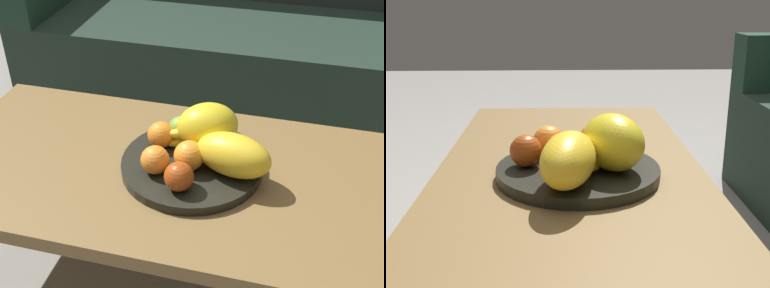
{
  "view_description": "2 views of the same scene",
  "coord_description": "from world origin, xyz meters",
  "views": [
    {
      "loc": [
        0.31,
        -0.96,
        1.18
      ],
      "look_at": [
        0.06,
        0.02,
        0.46
      ],
      "focal_mm": 47.36,
      "sensor_mm": 36.0,
      "label": 1
    },
    {
      "loc": [
        1.05,
        -0.02,
        0.77
      ],
      "look_at": [
        0.06,
        0.02,
        0.46
      ],
      "focal_mm": 45.41,
      "sensor_mm": 36.0,
      "label": 2
    }
  ],
  "objects": [
    {
      "name": "melon_large_front",
      "position": [
        0.08,
        0.09,
        0.47
      ],
      "size": [
        0.19,
        0.18,
        0.12
      ],
      "primitive_type": "ellipsoid",
      "rotation": [
        0.0,
        0.0,
        0.46
      ],
      "color": "yellow",
      "rests_on": "fruit_bowl"
    },
    {
      "name": "banana_bunch",
      "position": [
        0.05,
        0.07,
        0.44
      ],
      "size": [
        0.16,
        0.1,
        0.06
      ],
      "color": "yellow",
      "rests_on": "fruit_bowl"
    },
    {
      "name": "apple_left",
      "position": [
        -0.0,
        0.11,
        0.44
      ],
      "size": [
        0.06,
        0.06,
        0.06
      ],
      "primitive_type": "sphere",
      "color": "#73AC3D",
      "rests_on": "fruit_bowl"
    },
    {
      "name": "orange_right",
      "position": [
        -0.02,
        -0.05,
        0.45
      ],
      "size": [
        0.07,
        0.07,
        0.07
      ],
      "primitive_type": "sphere",
      "color": "orange",
      "rests_on": "fruit_bowl"
    },
    {
      "name": "fruit_bowl",
      "position": [
        0.06,
        0.02,
        0.4
      ],
      "size": [
        0.36,
        0.36,
        0.03
      ],
      "primitive_type": "cylinder",
      "color": "black",
      "rests_on": "coffee_table"
    },
    {
      "name": "coffee_table",
      "position": [
        0.0,
        0.0,
        0.35
      ],
      "size": [
        1.22,
        0.61,
        0.39
      ],
      "color": "brown",
      "rests_on": "ground_plane"
    },
    {
      "name": "ground_plane",
      "position": [
        0.0,
        0.0,
        0.0
      ],
      "size": [
        8.0,
        8.0,
        0.0
      ],
      "primitive_type": "plane",
      "color": "gray"
    },
    {
      "name": "orange_front",
      "position": [
        0.06,
        -0.02,
        0.45
      ],
      "size": [
        0.07,
        0.07,
        0.07
      ],
      "primitive_type": "sphere",
      "color": "orange",
      "rests_on": "fruit_bowl"
    },
    {
      "name": "melon_smaller_beside",
      "position": [
        0.16,
        -0.01,
        0.46
      ],
      "size": [
        0.21,
        0.14,
        0.1
      ],
      "primitive_type": "ellipsoid",
      "rotation": [
        0.0,
        0.0,
        -0.23
      ],
      "color": "yellow",
      "rests_on": "fruit_bowl"
    },
    {
      "name": "apple_front",
      "position": [
        0.05,
        -0.1,
        0.45
      ],
      "size": [
        0.07,
        0.07,
        0.07
      ],
      "primitive_type": "sphere",
      "color": "#A84314",
      "rests_on": "fruit_bowl"
    },
    {
      "name": "orange_left",
      "position": [
        -0.04,
        0.06,
        0.45
      ],
      "size": [
        0.07,
        0.07,
        0.07
      ],
      "primitive_type": "sphere",
      "color": "orange",
      "rests_on": "fruit_bowl"
    },
    {
      "name": "couch",
      "position": [
        -0.05,
        1.08,
        0.3
      ],
      "size": [
        1.7,
        0.7,
        0.9
      ],
      "color": "#203026",
      "rests_on": "ground_plane"
    }
  ]
}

